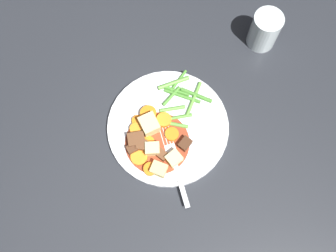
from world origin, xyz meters
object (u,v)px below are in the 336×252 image
carrot_slice_4 (164,120)px  carrot_slice_0 (172,134)px  dinner_plate (168,127)px  meat_chunk_2 (162,155)px  carrot_slice_5 (148,142)px  meat_chunk_4 (136,140)px  water_glass (264,30)px  carrot_slice_2 (139,157)px  potato_chunk_2 (153,149)px  carrot_slice_1 (138,121)px  carrot_slice_3 (136,129)px  carrot_slice_7 (147,116)px  potato_chunk_0 (174,159)px  potato_chunk_1 (149,125)px  meat_chunk_0 (142,146)px  meat_chunk_3 (185,144)px  potato_chunk_3 (159,169)px  meat_chunk_1 (133,149)px  fork (174,163)px  carrot_slice_6 (150,169)px

carrot_slice_4 → carrot_slice_0: bearing=58.9°
carrot_slice_0 → dinner_plate: bearing=-127.4°
carrot_slice_0 → meat_chunk_2: meat_chunk_2 is taller
carrot_slice_5 → meat_chunk_4: 0.03m
dinner_plate → water_glass: (-0.29, 0.07, 0.04)m
dinner_plate → carrot_slice_2: bearing=-10.1°
potato_chunk_2 → carrot_slice_1: bearing=-122.4°
carrot_slice_3 → carrot_slice_7: bearing=172.6°
carrot_slice_1 → potato_chunk_0: size_ratio=0.89×
carrot_slice_1 → water_glass: (-0.31, 0.13, 0.03)m
carrot_slice_4 → water_glass: water_glass is taller
dinner_plate → potato_chunk_1: (0.02, -0.03, 0.02)m
carrot_slice_2 → meat_chunk_0: (-0.02, -0.01, 0.01)m
carrot_slice_3 → meat_chunk_3: 0.11m
water_glass → carrot_slice_1: bearing=-23.0°
potato_chunk_1 → potato_chunk_0: bearing=66.3°
potato_chunk_3 → carrot_slice_7: bearing=-136.9°
carrot_slice_4 → meat_chunk_1: (0.09, -0.02, 0.00)m
carrot_slice_1 → carrot_slice_5: bearing=57.0°
carrot_slice_0 → carrot_slice_2: (0.08, -0.03, -0.00)m
fork → meat_chunk_4: bearing=-89.6°
carrot_slice_5 → carrot_slice_6: (0.05, 0.03, 0.00)m
carrot_slice_2 → fork: size_ratio=0.25×
carrot_slice_1 → meat_chunk_4: size_ratio=0.74×
carrot_slice_1 → potato_chunk_0: (0.03, 0.11, 0.01)m
carrot_slice_5 → carrot_slice_0: bearing=140.4°
carrot_slice_6 → meat_chunk_3: bearing=156.8°
carrot_slice_5 → potato_chunk_3: potato_chunk_3 is taller
meat_chunk_1 → meat_chunk_3: size_ratio=0.86×
water_glass → carrot_slice_3: bearing=-21.0°
carrot_slice_0 → potato_chunk_1: size_ratio=0.74×
carrot_slice_3 → carrot_slice_6: (0.06, 0.07, 0.00)m
carrot_slice_5 → water_glass: bearing=165.3°
carrot_slice_1 → potato_chunk_0: bearing=73.1°
carrot_slice_0 → potato_chunk_1: 0.05m
potato_chunk_0 → meat_chunk_2: (0.00, -0.03, -0.00)m
potato_chunk_3 → meat_chunk_0: size_ratio=1.44×
potato_chunk_3 → fork: (-0.03, 0.02, -0.01)m
potato_chunk_2 → carrot_slice_6: bearing=23.9°
potato_chunk_2 → water_glass: (-0.35, 0.07, 0.02)m
carrot_slice_7 → meat_chunk_3: bearing=82.2°
carrot_slice_4 → carrot_slice_7: 0.04m
carrot_slice_6 → carrot_slice_0: bearing=179.6°
potato_chunk_2 → meat_chunk_4: 0.04m
carrot_slice_4 → potato_chunk_0: bearing=44.3°
dinner_plate → carrot_slice_5: carrot_slice_5 is taller
carrot_slice_0 → meat_chunk_4: (0.05, -0.06, 0.01)m
carrot_slice_5 → carrot_slice_7: carrot_slice_7 is taller
carrot_slice_6 → meat_chunk_4: 0.07m
potato_chunk_2 → fork: 0.05m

